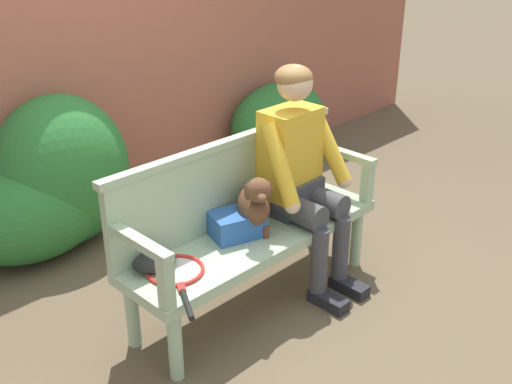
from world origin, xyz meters
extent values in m
plane|color=brown|center=(0.00, 0.00, 0.00)|extent=(40.00, 40.00, 0.00)
cube|color=#9E5642|center=(0.00, 1.76, 1.10)|extent=(8.00, 0.30, 2.20)
ellipsoid|color=#286B2D|center=(1.70, 1.38, 0.36)|extent=(1.02, 0.65, 0.72)
ellipsoid|color=#286B2D|center=(-0.63, 1.38, 0.34)|extent=(1.02, 0.69, 0.67)
ellipsoid|color=#286B2D|center=(-0.39, 1.40, 0.52)|extent=(0.91, 0.74, 1.03)
cube|color=#9EB793|center=(0.00, 0.00, 0.42)|extent=(1.61, 0.47, 0.06)
cylinder|color=#9EB793|center=(-0.73, -0.18, 0.19)|extent=(0.07, 0.07, 0.39)
cylinder|color=#9EB793|center=(0.73, -0.18, 0.19)|extent=(0.07, 0.07, 0.39)
cylinder|color=#9EB793|center=(-0.73, 0.18, 0.19)|extent=(0.07, 0.07, 0.39)
cylinder|color=#9EB793|center=(0.73, 0.18, 0.19)|extent=(0.07, 0.07, 0.39)
cube|color=#9EB793|center=(0.00, 0.21, 0.68)|extent=(1.61, 0.05, 0.46)
cube|color=#9EB793|center=(0.00, 0.21, 0.93)|extent=(1.65, 0.06, 0.04)
cube|color=#9EB793|center=(-0.77, -0.20, 0.57)|extent=(0.06, 0.06, 0.24)
cube|color=#9EB793|center=(-0.77, 0.00, 0.71)|extent=(0.06, 0.47, 0.04)
cube|color=#9EB793|center=(0.77, -0.20, 0.57)|extent=(0.06, 0.06, 0.24)
cube|color=#9EB793|center=(0.77, 0.00, 0.71)|extent=(0.06, 0.47, 0.04)
cube|color=black|center=(0.25, -0.34, 0.04)|extent=(0.10, 0.24, 0.07)
cylinder|color=#3D3D42|center=(0.25, -0.26, 0.27)|extent=(0.10, 0.10, 0.40)
cylinder|color=#3D3D42|center=(0.25, -0.10, 0.53)|extent=(0.15, 0.31, 0.15)
cube|color=black|center=(0.45, -0.34, 0.04)|extent=(0.10, 0.24, 0.07)
cylinder|color=#3D3D42|center=(0.45, -0.26, 0.27)|extent=(0.10, 0.10, 0.40)
cylinder|color=#3D3D42|center=(0.45, -0.10, 0.53)|extent=(0.15, 0.31, 0.15)
cube|color=#3D3D42|center=(0.35, 0.05, 0.55)|extent=(0.32, 0.24, 0.20)
cube|color=gold|center=(0.35, 0.07, 0.81)|extent=(0.34, 0.22, 0.52)
cylinder|color=gold|center=(0.14, -0.04, 0.83)|extent=(0.14, 0.32, 0.44)
sphere|color=#DBB28E|center=(0.12, -0.16, 0.63)|extent=(0.09, 0.09, 0.09)
cylinder|color=gold|center=(0.56, -0.04, 0.83)|extent=(0.14, 0.32, 0.44)
sphere|color=#DBB28E|center=(0.58, -0.16, 0.63)|extent=(0.09, 0.09, 0.09)
sphere|color=#DBB28E|center=(0.35, 0.05, 1.22)|extent=(0.20, 0.20, 0.20)
ellipsoid|color=olive|center=(0.35, 0.06, 1.25)|extent=(0.21, 0.21, 0.14)
cylinder|color=brown|center=(-0.08, -0.02, 0.48)|extent=(0.04, 0.04, 0.07)
cylinder|color=brown|center=(0.00, -0.07, 0.48)|extent=(0.04, 0.04, 0.07)
cylinder|color=brown|center=(0.01, 0.11, 0.48)|extent=(0.04, 0.04, 0.07)
cylinder|color=brown|center=(0.09, 0.06, 0.48)|extent=(0.04, 0.04, 0.07)
ellipsoid|color=brown|center=(0.00, 0.02, 0.61)|extent=(0.29, 0.32, 0.21)
sphere|color=brown|center=(-0.05, -0.06, 0.63)|extent=(0.12, 0.12, 0.12)
sphere|color=brown|center=(-0.06, -0.08, 0.75)|extent=(0.13, 0.13, 0.13)
ellipsoid|color=brown|center=(-0.09, -0.13, 0.74)|extent=(0.09, 0.10, 0.05)
ellipsoid|color=brown|center=(-0.10, -0.04, 0.75)|extent=(0.05, 0.05, 0.10)
ellipsoid|color=brown|center=(-0.01, -0.10, 0.75)|extent=(0.05, 0.05, 0.10)
sphere|color=brown|center=(0.07, 0.12, 0.65)|extent=(0.06, 0.06, 0.06)
torus|color=red|center=(-0.56, 0.01, 0.46)|extent=(0.39, 0.39, 0.02)
cylinder|color=silver|center=(-0.56, 0.01, 0.45)|extent=(0.25, 0.25, 0.00)
cube|color=red|center=(-0.64, -0.14, 0.46)|extent=(0.07, 0.08, 0.02)
cylinder|color=black|center=(-0.71, -0.26, 0.46)|extent=(0.13, 0.21, 0.03)
ellipsoid|color=black|center=(-0.62, 0.10, 0.49)|extent=(0.26, 0.23, 0.09)
cube|color=#2856A3|center=(-0.09, 0.06, 0.52)|extent=(0.33, 0.27, 0.14)
camera|label=1|loc=(-2.07, -2.04, 2.05)|focal=42.02mm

